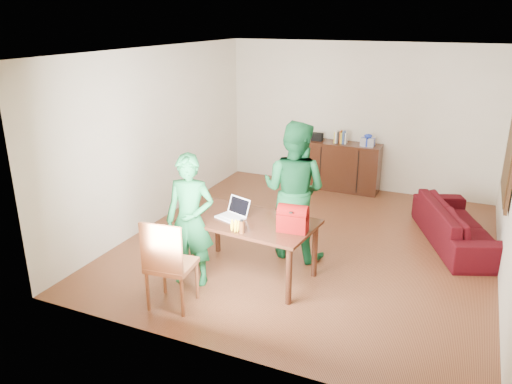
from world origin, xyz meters
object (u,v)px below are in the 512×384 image
at_px(person_far, 294,190).
at_px(sofa, 458,225).
at_px(person_near, 190,220).
at_px(red_bag, 293,221).
at_px(chair, 172,280).
at_px(table, 249,227).
at_px(bottle, 242,226).
at_px(laptop, 230,215).

distance_m(person_far, sofa, 2.51).
xyz_separation_m(person_near, red_bag, (1.18, 0.34, 0.07)).
relative_size(chair, person_near, 0.66).
height_order(table, bottle, bottle).
relative_size(person_far, laptop, 4.76).
bearing_deg(red_bag, bottle, -154.71).
bearing_deg(table, chair, -111.89).
distance_m(table, chair, 1.17).
bearing_deg(person_near, laptop, 36.53).
distance_m(chair, bottle, 0.99).
xyz_separation_m(chair, bottle, (0.59, 0.60, 0.53)).
relative_size(laptop, sofa, 0.20).
height_order(person_near, sofa, person_near).
bearing_deg(chair, person_far, 59.00).
bearing_deg(person_near, person_far, 42.23).
bearing_deg(chair, red_bag, 32.61).
xyz_separation_m(person_near, sofa, (2.93, 2.50, -0.53)).
height_order(person_far, laptop, person_far).
bearing_deg(table, bottle, -72.98).
bearing_deg(table, red_bag, -3.33).
bearing_deg(bottle, red_bag, 30.27).
height_order(table, red_bag, red_bag).
distance_m(person_near, sofa, 3.89).
bearing_deg(bottle, laptop, 132.84).
xyz_separation_m(table, laptop, (-0.24, -0.05, 0.14)).
relative_size(chair, person_far, 0.57).
height_order(laptop, sofa, laptop).
distance_m(chair, red_bag, 1.54).
relative_size(table, bottle, 10.08).
distance_m(laptop, bottle, 0.47).
bearing_deg(table, laptop, -163.78).
height_order(chair, sofa, chair).
height_order(table, person_near, person_near).
height_order(person_near, bottle, person_near).
bearing_deg(person_near, bottle, -8.46).
xyz_separation_m(person_far, laptop, (-0.53, -0.83, -0.13)).
bearing_deg(chair, laptop, 67.45).
bearing_deg(table, sofa, 46.55).
bearing_deg(bottle, person_far, 79.61).
bearing_deg(person_far, chair, 70.88).
bearing_deg(sofa, chair, 114.76).
bearing_deg(sofa, bottle, 115.10).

